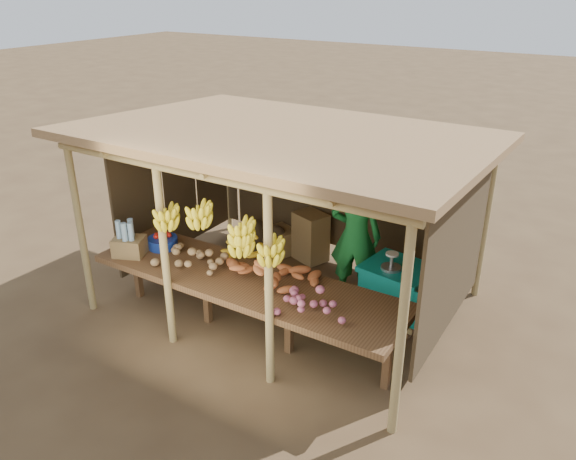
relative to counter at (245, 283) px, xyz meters
The scene contains 13 objects.
ground 1.20m from the counter, 90.00° to the left, with size 60.00×60.00×0.00m, color brown.
stall_structure 1.50m from the counter, 89.88° to the left, with size 4.70×3.50×2.43m.
counter is the anchor object (origin of this frame).
potato_heap 0.79m from the counter, behind, with size 0.88×0.53×0.36m, color #9F7D52, non-canonical shape.
sweet_potato_heap 0.34m from the counter, 20.20° to the left, with size 1.07×0.64×0.36m, color #C76633, non-canonical shape.
onion_heap 1.10m from the counter, 15.90° to the right, with size 0.87×0.52×0.36m, color #C05D77, non-canonical shape.
banana_pile 0.58m from the counter, 123.54° to the left, with size 0.60×0.36×0.35m, color yellow, non-canonical shape.
tomato_basin 1.40m from the counter, behind, with size 0.38×0.38×0.20m.
bottle_box 1.62m from the counter, behind, with size 0.46×0.42×0.47m.
vendor 1.66m from the counter, 64.93° to the left, with size 0.67×0.44×1.84m, color #1C7E32.
tarp_crate 1.93m from the counter, 43.39° to the left, with size 0.92×0.82×0.97m.
carton_stack 2.25m from the counter, 103.32° to the left, with size 1.10×0.53×0.76m.
burlap_sacks 2.36m from the counter, 118.46° to the left, with size 0.82×0.43×0.58m.
Camera 1 is at (3.42, -5.55, 3.99)m, focal length 35.00 mm.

